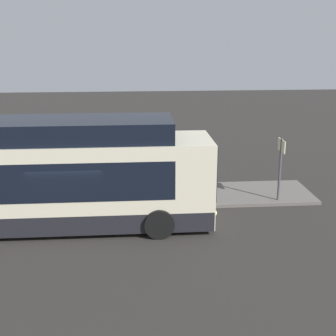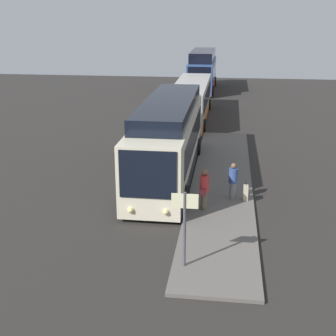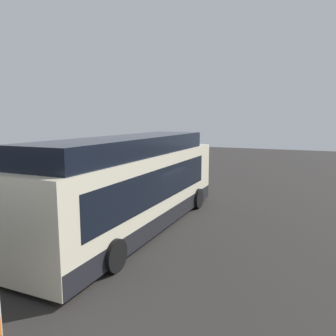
{
  "view_description": "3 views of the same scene",
  "coord_description": "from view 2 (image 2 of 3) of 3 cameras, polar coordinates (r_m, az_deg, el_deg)",
  "views": [
    {
      "loc": [
        2.26,
        -15.88,
        6.9
      ],
      "look_at": [
        3.59,
        0.85,
        1.96
      ],
      "focal_mm": 50.0,
      "sensor_mm": 36.0,
      "label": 1
    },
    {
      "loc": [
        22.04,
        3.29,
        8.2
      ],
      "look_at": [
        3.59,
        0.85,
        1.96
      ],
      "focal_mm": 50.0,
      "sensor_mm": 36.0,
      "label": 2
    },
    {
      "loc": [
        -12.84,
        -6.4,
        4.67
      ],
      "look_at": [
        3.59,
        0.85,
        1.96
      ],
      "focal_mm": 35.0,
      "sensor_mm": 36.0,
      "label": 3
    }
  ],
  "objects": [
    {
      "name": "ground",
      "position": [
        23.75,
        -0.9,
        -1.68
      ],
      "size": [
        80.0,
        80.0,
        0.0
      ],
      "primitive_type": "plane",
      "color": "#2B2826"
    },
    {
      "name": "platform",
      "position": [
        23.5,
        6.56,
        -1.86
      ],
      "size": [
        20.0,
        2.96,
        0.13
      ],
      "color": "#605B56",
      "rests_on": "ground"
    },
    {
      "name": "bus_lead",
      "position": [
        24.21,
        0.05,
        3.25
      ],
      "size": [
        12.36,
        2.9,
        3.97
      ],
      "color": "beige",
      "rests_on": "ground"
    },
    {
      "name": "bus_second",
      "position": [
        37.83,
        2.82,
        8.16
      ],
      "size": [
        12.63,
        2.86,
        2.85
      ],
      "color": "#B2ADA8",
      "rests_on": "ground"
    },
    {
      "name": "bus_third",
      "position": [
        52.06,
        4.21,
        11.52
      ],
      "size": [
        10.67,
        2.86,
        4.24
      ],
      "color": "#33518C",
      "rests_on": "ground"
    },
    {
      "name": "passenger_boarding",
      "position": [
        21.26,
        7.93,
        -1.4
      ],
      "size": [
        0.53,
        0.53,
        1.66
      ],
      "rotation": [
        0.0,
        0.0,
        -1.94
      ],
      "color": "gray",
      "rests_on": "platform"
    },
    {
      "name": "passenger_waiting",
      "position": [
        19.89,
        4.44,
        -2.44
      ],
      "size": [
        0.61,
        0.45,
        1.8
      ],
      "rotation": [
        0.0,
        0.0,
        -1.73
      ],
      "color": "#6B604C",
      "rests_on": "platform"
    },
    {
      "name": "suitcase",
      "position": [
        21.35,
        9.44,
        -2.98
      ],
      "size": [
        0.37,
        0.22,
        0.91
      ],
      "color": "beige",
      "rests_on": "platform"
    },
    {
      "name": "sign_post",
      "position": [
        15.21,
        2.04,
        -6.18
      ],
      "size": [
        0.1,
        0.87,
        2.62
      ],
      "color": "#4C4C51",
      "rests_on": "platform"
    }
  ]
}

